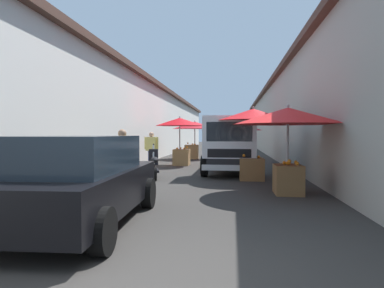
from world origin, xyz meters
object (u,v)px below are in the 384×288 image
(fruit_stall_near_right, at_px, (288,124))
(fruit_stall_near_left, at_px, (180,129))
(fruit_stall_far_right, at_px, (253,125))
(vendor_in_shade, at_px, (122,155))
(vendor_by_crates, at_px, (151,148))
(parked_scooter, at_px, (154,165))
(delivery_truck, at_px, (230,146))
(hatchback_car, at_px, (78,180))
(fruit_stall_far_left, at_px, (238,130))
(fruit_stall_mid_lane, at_px, (194,129))

(fruit_stall_near_right, relative_size, fruit_stall_near_left, 1.16)
(fruit_stall_far_right, xyz_separation_m, vendor_in_shade, (-2.48, 3.52, -0.84))
(vendor_by_crates, bearing_deg, fruit_stall_near_right, -138.36)
(parked_scooter, bearing_deg, delivery_truck, -62.58)
(delivery_truck, height_order, vendor_in_shade, delivery_truck)
(hatchback_car, relative_size, delivery_truck, 0.80)
(vendor_in_shade, bearing_deg, fruit_stall_near_left, -3.39)
(fruit_stall_near_left, xyz_separation_m, fruit_stall_far_right, (-4.57, -3.10, 0.03))
(delivery_truck, distance_m, vendor_by_crates, 3.67)
(fruit_stall_near_right, bearing_deg, fruit_stall_far_right, 15.63)
(fruit_stall_far_right, distance_m, delivery_truck, 1.63)
(fruit_stall_far_right, xyz_separation_m, parked_scooter, (-0.04, 3.25, -1.31))
(fruit_stall_far_left, relative_size, vendor_by_crates, 1.62)
(fruit_stall_far_right, height_order, vendor_by_crates, fruit_stall_far_right)
(fruit_stall_far_right, distance_m, parked_scooter, 3.51)
(fruit_stall_near_left, xyz_separation_m, vendor_in_shade, (-7.05, 0.42, -0.81))
(fruit_stall_near_left, height_order, fruit_stall_far_right, fruit_stall_far_right)
(vendor_in_shade, bearing_deg, hatchback_car, -173.25)
(fruit_stall_near_right, xyz_separation_m, parked_scooter, (2.47, 3.96, -1.29))
(fruit_stall_far_right, bearing_deg, fruit_stall_near_right, -164.37)
(fruit_stall_far_left, xyz_separation_m, delivery_truck, (-5.97, 0.37, -0.66))
(fruit_stall_near_left, xyz_separation_m, vendor_by_crates, (-1.73, 0.95, -0.83))
(fruit_stall_near_right, relative_size, fruit_stall_far_right, 1.13)
(fruit_stall_far_left, xyz_separation_m, fruit_stall_near_right, (-9.75, -1.07, 0.04))
(fruit_stall_far_left, relative_size, fruit_stall_mid_lane, 0.96)
(hatchback_car, bearing_deg, vendor_by_crates, 6.10)
(fruit_stall_far_right, relative_size, parked_scooter, 1.43)
(fruit_stall_near_left, height_order, hatchback_car, fruit_stall_near_left)
(fruit_stall_near_left, relative_size, fruit_stall_far_right, 0.97)
(fruit_stall_far_right, bearing_deg, hatchback_car, 151.91)
(vendor_in_shade, relative_size, parked_scooter, 0.97)
(delivery_truck, relative_size, vendor_in_shade, 3.08)
(fruit_stall_far_left, height_order, fruit_stall_near_left, fruit_stall_near_left)
(fruit_stall_far_right, height_order, parked_scooter, fruit_stall_far_right)
(delivery_truck, bearing_deg, fruit_stall_near_left, 35.67)
(fruit_stall_mid_lane, xyz_separation_m, fruit_stall_near_left, (-4.14, 0.20, -0.05))
(fruit_stall_near_left, bearing_deg, delivery_truck, -144.33)
(fruit_stall_near_right, xyz_separation_m, hatchback_car, (-3.34, 3.82, -1.00))
(delivery_truck, xyz_separation_m, vendor_in_shade, (-3.75, 2.78, -0.12))
(fruit_stall_mid_lane, xyz_separation_m, fruit_stall_near_right, (-11.21, -3.60, -0.05))
(fruit_stall_near_left, distance_m, parked_scooter, 4.78)
(fruit_stall_mid_lane, xyz_separation_m, vendor_in_shade, (-11.19, 0.62, -0.86))
(vendor_by_crates, distance_m, vendor_in_shade, 5.35)
(fruit_stall_far_left, bearing_deg, fruit_stall_near_left, 134.36)
(vendor_in_shade, bearing_deg, fruit_stall_far_left, -17.98)
(delivery_truck, xyz_separation_m, vendor_by_crates, (1.57, 3.32, -0.14))
(fruit_stall_mid_lane, relative_size, hatchback_car, 0.67)
(fruit_stall_near_right, xyz_separation_m, fruit_stall_far_right, (2.51, 0.70, 0.03))
(fruit_stall_far_left, height_order, vendor_by_crates, fruit_stall_far_left)
(fruit_stall_far_left, bearing_deg, fruit_stall_near_right, -173.77)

